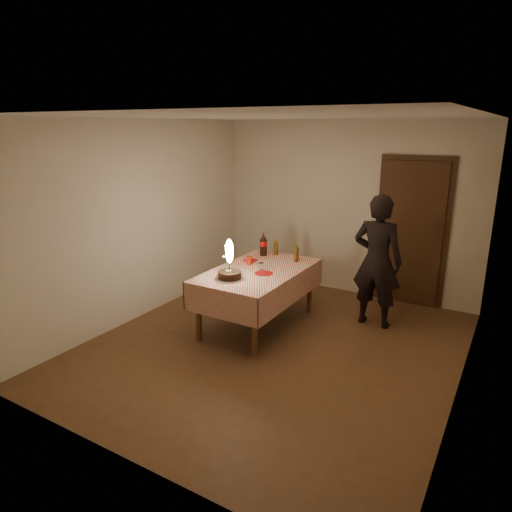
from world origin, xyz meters
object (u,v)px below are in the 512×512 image
(red_cup, at_px, (249,260))
(amber_bottle_left, at_px, (276,247))
(dining_table, at_px, (258,277))
(clear_cup, at_px, (261,266))
(cola_bottle, at_px, (263,245))
(amber_bottle_right, at_px, (296,253))
(photographer, at_px, (377,261))
(red_plate, at_px, (264,273))
(birthday_cake, at_px, (230,269))

(red_cup, bearing_deg, amber_bottle_left, 81.47)
(dining_table, distance_m, red_cup, 0.30)
(clear_cup, relative_size, cola_bottle, 0.28)
(dining_table, relative_size, amber_bottle_left, 6.75)
(clear_cup, relative_size, amber_bottle_right, 0.35)
(clear_cup, distance_m, amber_bottle_right, 0.61)
(clear_cup, height_order, cola_bottle, cola_bottle)
(amber_bottle_right, height_order, photographer, photographer)
(amber_bottle_right, distance_m, photographer, 1.05)
(cola_bottle, distance_m, amber_bottle_right, 0.53)
(cola_bottle, bearing_deg, clear_cup, -62.94)
(clear_cup, xyz_separation_m, amber_bottle_right, (0.22, 0.56, 0.07))
(amber_bottle_left, bearing_deg, red_cup, -98.53)
(cola_bottle, bearing_deg, photographer, 7.42)
(red_plate, bearing_deg, amber_bottle_right, 80.59)
(red_plate, distance_m, photographer, 1.45)
(birthday_cake, height_order, photographer, photographer)
(red_plate, bearing_deg, cola_bottle, 120.21)
(dining_table, distance_m, amber_bottle_left, 0.76)
(red_plate, relative_size, photographer, 0.13)
(photographer, bearing_deg, dining_table, -147.69)
(amber_bottle_left, bearing_deg, dining_table, -79.45)
(cola_bottle, relative_size, amber_bottle_right, 1.25)
(red_cup, xyz_separation_m, amber_bottle_left, (0.09, 0.57, 0.07))
(dining_table, bearing_deg, photographer, 32.31)
(photographer, bearing_deg, amber_bottle_left, -176.36)
(birthday_cake, height_order, clear_cup, birthday_cake)
(red_plate, height_order, photographer, photographer)
(cola_bottle, bearing_deg, red_plate, -59.79)
(dining_table, relative_size, red_cup, 17.20)
(birthday_cake, xyz_separation_m, amber_bottle_left, (-0.03, 1.19, 0.00))
(dining_table, distance_m, red_plate, 0.21)
(dining_table, height_order, amber_bottle_left, amber_bottle_left)
(dining_table, xyz_separation_m, clear_cup, (0.03, 0.01, 0.15))
(dining_table, distance_m, birthday_cake, 0.54)
(red_cup, xyz_separation_m, clear_cup, (0.25, -0.13, -0.01))
(clear_cup, bearing_deg, amber_bottle_left, 103.44)
(dining_table, xyz_separation_m, red_cup, (-0.22, 0.15, 0.15))
(clear_cup, bearing_deg, red_plate, -46.48)
(birthday_cake, relative_size, cola_bottle, 1.53)
(birthday_cake, relative_size, photographer, 0.28)
(dining_table, xyz_separation_m, birthday_cake, (-0.11, -0.48, 0.22))
(amber_bottle_right, relative_size, photographer, 0.15)
(birthday_cake, height_order, cola_bottle, birthday_cake)
(dining_table, relative_size, birthday_cake, 3.55)
(red_plate, height_order, red_cup, red_cup)
(red_plate, bearing_deg, clear_cup, 133.52)
(clear_cup, height_order, amber_bottle_left, amber_bottle_left)
(red_plate, height_order, clear_cup, clear_cup)
(cola_bottle, bearing_deg, amber_bottle_right, -3.64)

